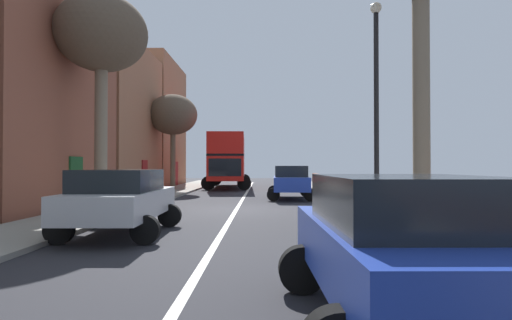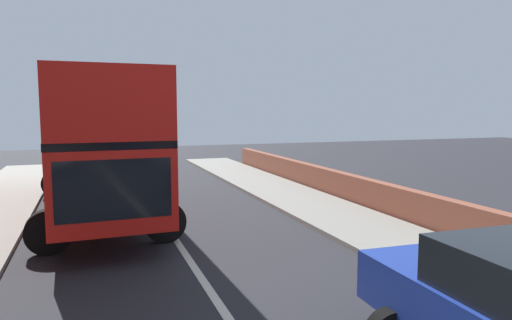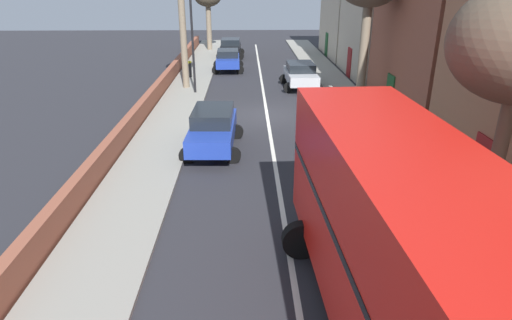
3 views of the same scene
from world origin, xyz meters
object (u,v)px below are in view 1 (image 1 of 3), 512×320
Objects in this scene: double_decker_bus at (228,158)px; parked_car_blue_right_1 at (402,242)px; parked_car_silver_left_2 at (121,198)px; litter_bin_right at (512,227)px; street_tree_left_0 at (102,37)px; lamppost_right at (376,93)px; street_tree_left_2 at (173,115)px; parked_car_blue_right_3 at (291,180)px.

double_decker_bus reaches higher than parked_car_blue_right_1.
parked_car_silver_left_2 is at bearing -92.02° from double_decker_bus.
parked_car_blue_right_1 reaches higher than litter_bin_right.
parked_car_blue_right_1 is 0.49× the size of street_tree_left_0.
lamppost_right is (1.80, 7.44, 2.88)m from parked_car_blue_right_1.
double_decker_bus is 21.90m from lamppost_right.
parked_car_blue_right_1 is at bearing -72.30° from street_tree_left_2.
double_decker_bus is at bearing 87.98° from parked_car_silver_left_2.
parked_car_blue_right_1 is 8.18m from lamppost_right.
lamppost_right reaches higher than parked_car_silver_left_2.
lamppost_right is at bearing -74.06° from double_decker_bus.
lamppost_right reaches higher than parked_car_blue_right_3.
parked_car_silver_left_2 is 8.39m from litter_bin_right.
street_tree_left_2 is 1.05× the size of lamppost_right.
street_tree_left_0 reaches higher than parked_car_blue_right_3.
street_tree_left_0 is 13.22m from street_tree_left_2.
street_tree_left_2 reaches higher than lamppost_right.
parked_car_silver_left_2 is 19.15m from street_tree_left_2.
lamppost_right is at bearing 76.41° from parked_car_blue_right_1.
litter_bin_right is (1.00, -4.69, -3.13)m from lamppost_right.
litter_bin_right is (7.80, -3.09, -0.25)m from parked_car_silver_left_2.
parked_car_silver_left_2 is 8.23m from street_tree_left_0.
street_tree_left_0 reaches higher than parked_car_blue_right_1.
lamppost_right is (1.80, -9.64, 2.83)m from parked_car_blue_right_3.
parked_car_blue_right_3 reaches higher than parked_car_blue_right_1.
street_tree_left_0 is at bearing -142.08° from parked_car_blue_right_3.
street_tree_left_2 is at bearing 116.10° from litter_bin_right.
parked_car_blue_right_1 is at bearing -55.67° from street_tree_left_0.
parked_car_silver_left_2 reaches higher than litter_bin_right.
street_tree_left_0 is (-3.41, -17.30, 4.31)m from double_decker_bus.
parked_car_blue_right_3 is 11.43m from street_tree_left_2.
street_tree_left_2 is 5.97× the size of litter_bin_right.
parked_car_blue_right_3 is at bearing 90.01° from parked_car_blue_right_1.
parked_car_silver_left_2 is at bearing -113.98° from parked_car_blue_right_3.
street_tree_left_2 reaches higher than litter_bin_right.
parked_car_blue_right_3 is (4.20, -11.37, -1.38)m from double_decker_bus.
parked_car_blue_right_3 is 10.21m from lamppost_right.
litter_bin_right is (7.00, -25.69, -1.67)m from double_decker_bus.
street_tree_left_2 reaches higher than parked_car_silver_left_2.
street_tree_left_2 is at bearing 90.61° from street_tree_left_0.
parked_car_blue_right_3 is 0.70× the size of street_tree_left_2.
lamppost_right is at bearing 102.05° from litter_bin_right.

